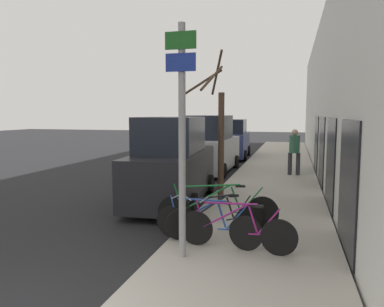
# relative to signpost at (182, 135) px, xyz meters

# --- Properties ---
(ground_plane) EXTENTS (80.00, 80.00, 0.00)m
(ground_plane) POSITION_rel_signpost_xyz_m (-1.51, 8.30, -2.23)
(ground_plane) COLOR black
(sidewalk_curb) EXTENTS (3.20, 32.00, 0.15)m
(sidewalk_curb) POSITION_rel_signpost_xyz_m (1.09, 11.10, -2.15)
(sidewalk_curb) COLOR #ADA89E
(sidewalk_curb) RESTS_ON ground
(building_facade) EXTENTS (0.23, 32.00, 6.50)m
(building_facade) POSITION_rel_signpost_xyz_m (2.83, 11.03, 0.99)
(building_facade) COLOR silver
(building_facade) RESTS_ON ground
(signpost) EXTENTS (0.52, 0.14, 3.87)m
(signpost) POSITION_rel_signpost_xyz_m (0.00, 0.00, 0.00)
(signpost) COLOR #939399
(signpost) RESTS_ON sidewalk_curb
(bicycle_0) EXTENTS (2.14, 0.44, 0.88)m
(bicycle_0) POSITION_rel_signpost_xyz_m (0.84, 0.53, -1.70)
(bicycle_0) COLOR black
(bicycle_0) RESTS_ON sidewalk_curb
(bicycle_1) EXTENTS (2.12, 0.58, 0.86)m
(bicycle_1) POSITION_rel_signpost_xyz_m (0.26, 0.72, -1.71)
(bicycle_1) COLOR black
(bicycle_1) RESTS_ON sidewalk_curb
(bicycle_2) EXTENTS (1.77, 1.17, 0.83)m
(bicycle_2) POSITION_rel_signpost_xyz_m (0.34, 1.21, -1.72)
(bicycle_2) COLOR black
(bicycle_2) RESTS_ON sidewalk_curb
(bicycle_3) EXTENTS (2.50, 0.67, 0.97)m
(bicycle_3) POSITION_rel_signpost_xyz_m (0.29, 1.67, -1.67)
(bicycle_3) COLOR black
(bicycle_3) RESTS_ON sidewalk_curb
(parked_car_0) EXTENTS (2.16, 4.66, 2.48)m
(parked_car_0) POSITION_rel_signpost_xyz_m (-1.55, 4.17, -1.12)
(parked_car_0) COLOR black
(parked_car_0) RESTS_ON ground
(parked_car_1) EXTENTS (2.14, 4.76, 2.50)m
(parked_car_1) POSITION_rel_signpost_xyz_m (-1.78, 10.15, -1.11)
(parked_car_1) COLOR #B2B7BC
(parked_car_1) RESTS_ON ground
(parked_car_2) EXTENTS (2.20, 4.67, 2.25)m
(parked_car_2) POSITION_rel_signpost_xyz_m (-1.75, 15.73, -1.20)
(parked_car_2) COLOR navy
(parked_car_2) RESTS_ON ground
(pedestrian_near) EXTENTS (0.48, 0.40, 1.82)m
(pedestrian_near) POSITION_rel_signpost_xyz_m (1.82, 9.37, -1.03)
(pedestrian_near) COLOR #333338
(pedestrian_near) RESTS_ON sidewalk_curb
(street_tree) EXTENTS (1.23, 2.12, 4.18)m
(street_tree) POSITION_rel_signpost_xyz_m (-0.24, 4.41, -0.22)
(street_tree) COLOR #4C3828
(street_tree) RESTS_ON sidewalk_curb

